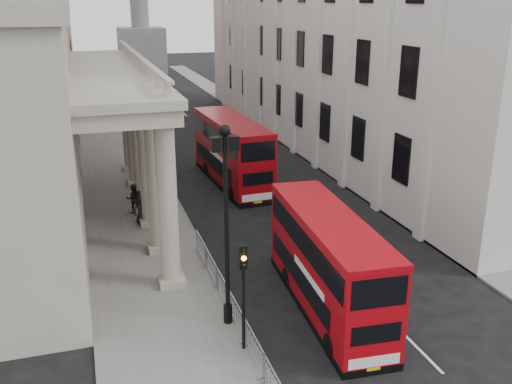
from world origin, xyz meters
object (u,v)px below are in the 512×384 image
traffic_light (243,279)px  pedestrian_c (141,210)px  pedestrian_a (141,202)px  lamp_post_south (226,214)px  lamp_post_north (138,92)px  bus_near (328,261)px  bus_far (232,150)px  lamp_post_mid (165,129)px  pedestrian_b (134,198)px

traffic_light → pedestrian_c: bearing=99.1°
traffic_light → pedestrian_a: (-2.07, 15.76, -2.21)m
lamp_post_south → pedestrian_c: 12.92m
lamp_post_north → pedestrian_a: (-1.97, -18.26, -4.01)m
lamp_post_south → bus_near: size_ratio=0.83×
bus_far → pedestrian_a: (-7.09, -4.84, -1.58)m
lamp_post_south → lamp_post_north: (0.00, 32.00, 0.00)m
lamp_post_mid → pedestrian_a: 5.01m
pedestrian_a → traffic_light: bearing=-117.0°
lamp_post_south → traffic_light: (0.10, -2.02, -1.80)m
bus_near → pedestrian_b: bearing=119.7°
bus_far → pedestrian_c: (-7.28, -6.46, -1.47)m
lamp_post_mid → lamp_post_north: (0.00, 16.00, 0.00)m
lamp_post_mid → traffic_light: (0.10, -18.02, -1.80)m
lamp_post_mid → pedestrian_a: bearing=-131.1°
pedestrian_a → lamp_post_south: bearing=-116.4°
lamp_post_south → pedestrian_c: bearing=100.1°
bus_near → pedestrian_a: size_ratio=6.44×
pedestrian_a → pedestrian_b: 0.62m
bus_near → pedestrian_b: size_ratio=5.35×
bus_far → pedestrian_a: size_ratio=7.13×
traffic_light → pedestrian_c: 14.47m
bus_far → pedestrian_b: size_ratio=5.92×
bus_far → pedestrian_b: bus_far is taller
bus_near → pedestrian_a: 15.18m
pedestrian_c → traffic_light: bearing=-84.7°
lamp_post_north → bus_near: lamp_post_north is taller
pedestrian_b → bus_near: bearing=115.3°
bus_far → pedestrian_c: size_ratio=6.27×
traffic_light → lamp_post_south: bearing=92.8°
lamp_post_north → pedestrian_a: bearing=-96.2°
lamp_post_mid → pedestrian_b: (-2.41, -1.86, -3.85)m
pedestrian_a → pedestrian_c: size_ratio=0.88×
lamp_post_south → lamp_post_north: same height
lamp_post_south → pedestrian_a: size_ratio=5.35×
pedestrian_b → traffic_light: bearing=98.2°
lamp_post_mid → bus_far: lamp_post_mid is taller
lamp_post_mid → pedestrian_b: lamp_post_mid is taller
lamp_post_mid → bus_far: 6.23m
lamp_post_mid → lamp_post_north: size_ratio=1.00×
bus_far → pedestrian_a: bus_far is taller
lamp_post_mid → bus_far: bearing=26.7°
lamp_post_north → pedestrian_c: size_ratio=4.70×
traffic_light → bus_near: size_ratio=0.43×
bus_near → lamp_post_north: bearing=101.7°
pedestrian_a → pedestrian_b: pedestrian_b is taller
pedestrian_a → pedestrian_c: (-0.19, -1.62, 0.11)m
lamp_post_south → bus_near: lamp_post_south is taller
bus_near → bus_far: size_ratio=0.90×
lamp_post_south → traffic_light: size_ratio=1.93×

